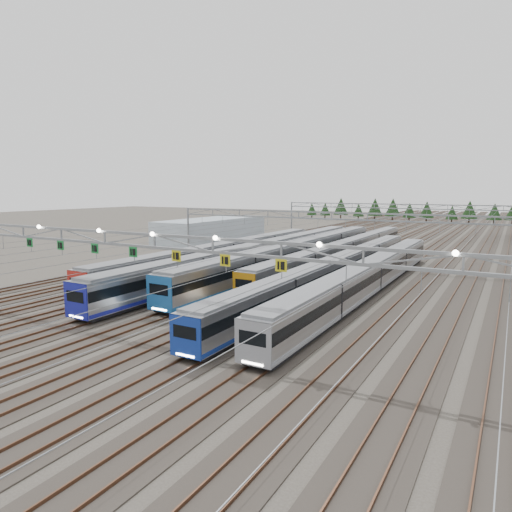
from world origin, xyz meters
The scene contains 13 objects.
ground centered at (0.00, 0.00, 0.00)m, with size 400.00×400.00×0.00m, color #47423A.
track_bed centered at (0.00, 100.00, 1.49)m, with size 54.00×260.00×5.42m.
train_a centered at (-11.25, 27.17, 2.06)m, with size 2.78×51.56×3.62m.
train_b centered at (-6.75, 29.98, 2.07)m, with size 2.80×64.94×3.65m.
train_c centered at (-2.25, 32.32, 2.15)m, with size 2.91×59.20×3.80m.
train_d centered at (2.25, 40.07, 1.91)m, with size 2.56×60.53×3.32m.
train_e centered at (6.75, 23.80, 1.89)m, with size 2.53×57.56×3.28m.
train_f centered at (11.25, 21.70, 1.94)m, with size 2.61×51.49×3.39m.
gantry_near centered at (-0.05, -0.12, 7.09)m, with size 56.36×0.61×8.08m.
gantry_mid centered at (0.00, 40.00, 6.39)m, with size 56.36×0.36×8.00m.
gantry_far centered at (0.00, 85.00, 6.39)m, with size 56.36×0.36×8.00m.
west_shed centered at (-33.68, 55.90, 2.45)m, with size 10.00×30.00×4.90m, color #9EB0BC.
treeline centered at (-4.05, 138.19, 4.23)m, with size 87.50×5.60×7.02m.
Camera 1 is at (24.70, -27.21, 11.38)m, focal length 32.00 mm.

